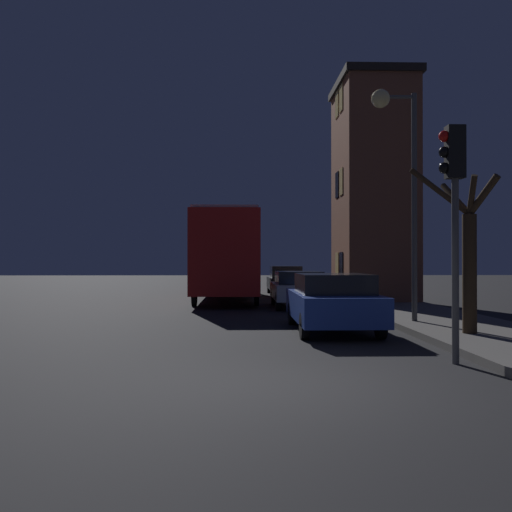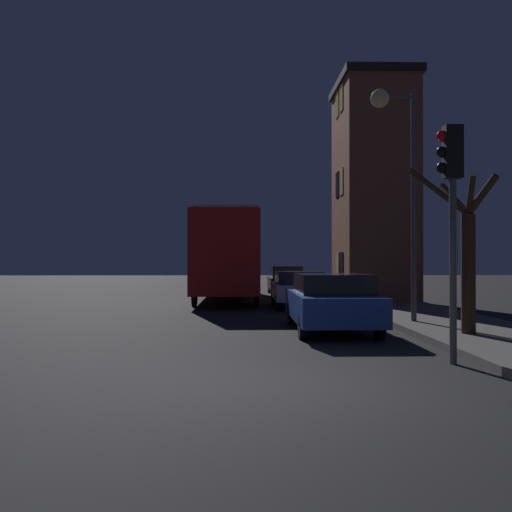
# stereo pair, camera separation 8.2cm
# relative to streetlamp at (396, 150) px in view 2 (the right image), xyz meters

# --- Properties ---
(ground_plane) EXTENTS (120.00, 120.00, 0.00)m
(ground_plane) POSITION_rel_streetlamp_xyz_m (-3.44, -6.94, -4.68)
(ground_plane) COLOR black
(brick_building) EXTENTS (3.09, 4.46, 9.19)m
(brick_building) POSITION_rel_streetlamp_xyz_m (1.44, 8.76, 0.09)
(brick_building) COLOR brown
(brick_building) RESTS_ON sidewalk
(streetlamp) EXTENTS (1.22, 0.50, 6.15)m
(streetlamp) POSITION_rel_streetlamp_xyz_m (0.00, 0.00, 0.00)
(streetlamp) COLOR #4C4C4C
(streetlamp) RESTS_ON sidewalk
(traffic_light) EXTENTS (0.43, 0.24, 4.05)m
(traffic_light) POSITION_rel_streetlamp_xyz_m (-0.56, -5.41, -1.76)
(traffic_light) COLOR #4C4C4C
(traffic_light) RESTS_ON ground
(bare_tree) EXTENTS (1.75, 1.82, 3.68)m
(bare_tree) POSITION_rel_streetlamp_xyz_m (0.84, -2.56, -2.75)
(bare_tree) COLOR #382819
(bare_tree) RESTS_ON sidewalk
(bus) EXTENTS (2.59, 11.30, 3.76)m
(bus) POSITION_rel_streetlamp_xyz_m (-4.73, 10.71, -2.45)
(bus) COLOR red
(bus) RESTS_ON ground
(car_near_lane) EXTENTS (1.89, 4.56, 1.43)m
(car_near_lane) POSITION_rel_streetlamp_xyz_m (-1.90, -0.91, -3.93)
(car_near_lane) COLOR navy
(car_near_lane) RESTS_ON ground
(car_mid_lane) EXTENTS (1.85, 4.14, 1.36)m
(car_mid_lane) POSITION_rel_streetlamp_xyz_m (-1.99, 6.28, -3.95)
(car_mid_lane) COLOR #B7BABF
(car_mid_lane) RESTS_ON ground
(car_far_lane) EXTENTS (1.70, 4.50, 1.48)m
(car_far_lane) POSITION_rel_streetlamp_xyz_m (-1.81, 14.34, -3.93)
(car_far_lane) COLOR black
(car_far_lane) RESTS_ON ground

